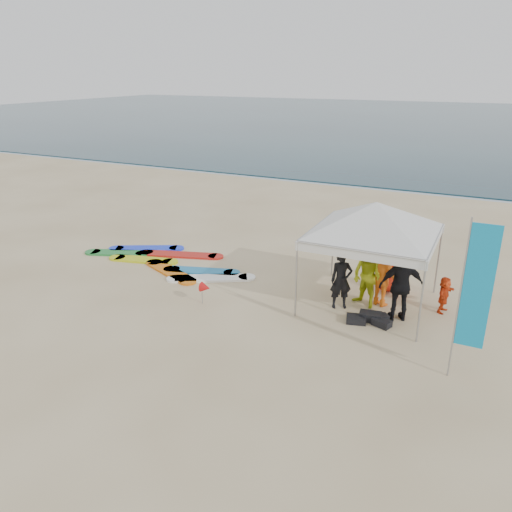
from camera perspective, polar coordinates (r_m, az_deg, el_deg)
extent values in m
plane|color=beige|center=(12.34, -3.44, -9.38)|extent=(120.00, 120.00, 0.00)
cube|color=#0C2633|center=(69.76, 22.10, 14.04)|extent=(160.00, 84.00, 0.08)
cube|color=silver|center=(28.66, 14.71, 7.46)|extent=(160.00, 1.20, 0.01)
imported|color=black|center=(13.69, 9.71, -2.72)|extent=(0.71, 0.63, 1.62)
imported|color=#BFCE1D|center=(13.87, 12.57, -2.28)|extent=(1.07, 0.98, 1.77)
imported|color=orange|center=(14.04, 14.37, -1.94)|extent=(1.38, 1.09, 1.87)
imported|color=black|center=(13.30, 16.27, -3.25)|extent=(1.23, 0.92, 1.94)
imported|color=red|center=(15.00, 15.24, -0.91)|extent=(0.95, 0.76, 1.70)
imported|color=red|center=(14.28, 20.70, -4.15)|extent=(0.46, 0.97, 1.01)
cylinder|color=#A5A5A8|center=(15.75, 8.81, 1.37)|extent=(0.05, 0.05, 2.09)
cylinder|color=#A5A5A8|center=(15.21, 20.11, -0.38)|extent=(0.05, 0.05, 2.09)
cylinder|color=#A5A5A8|center=(12.98, 4.61, -2.69)|extent=(0.05, 0.05, 2.09)
cylinder|color=#A5A5A8|center=(12.31, 18.35, -5.07)|extent=(0.05, 0.05, 2.09)
cube|color=white|center=(12.21, 11.59, 0.08)|extent=(3.23, 0.02, 0.24)
cube|color=white|center=(15.12, 14.66, 3.81)|extent=(3.23, 0.02, 0.24)
cube|color=white|center=(14.05, 7.07, 3.06)|extent=(0.02, 3.23, 0.24)
cube|color=white|center=(13.43, 19.78, 1.16)|extent=(0.02, 3.23, 0.24)
pyramid|color=white|center=(13.39, 13.62, 6.03)|extent=(4.43, 4.43, 0.84)
cylinder|color=#A5A5A8|center=(10.91, 22.19, -4.79)|extent=(0.04, 0.04, 3.53)
cube|color=#0D95D0|center=(10.77, 24.00, -3.33)|extent=(0.55, 0.03, 2.62)
cylinder|color=#A5A5A8|center=(14.01, -6.18, -4.27)|extent=(0.02, 0.02, 0.60)
cone|color=red|center=(13.87, -5.79, -3.62)|extent=(0.28, 0.28, 0.28)
cube|color=black|center=(13.43, 12.93, -6.76)|extent=(0.60, 0.43, 0.22)
cube|color=black|center=(13.22, 14.17, -7.41)|extent=(0.54, 0.44, 0.18)
cube|color=black|center=(13.27, 11.37, -7.11)|extent=(0.59, 0.51, 0.16)
cube|color=black|center=(13.43, 14.10, -6.91)|extent=(0.44, 0.43, 0.20)
cube|color=white|center=(15.65, -5.15, -2.55)|extent=(2.22, 1.55, 0.07)
cube|color=teal|center=(16.22, -6.26, -1.75)|extent=(2.07, 1.11, 0.07)
cube|color=red|center=(17.76, -8.65, 0.14)|extent=(2.60, 1.28, 0.07)
cube|color=orange|center=(16.33, -9.76, -1.77)|extent=(2.11, 1.33, 0.07)
cube|color=#C8D316|center=(17.51, -12.75, -0.43)|extent=(2.01, 0.99, 0.07)
cube|color=#1D3BF8|center=(18.60, -12.41, 0.84)|extent=(2.19, 1.46, 0.07)
cube|color=#238237|center=(18.40, -15.51, 0.34)|extent=(1.91, 1.16, 0.07)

